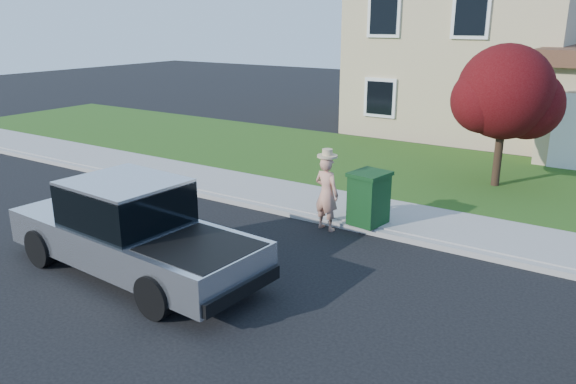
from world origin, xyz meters
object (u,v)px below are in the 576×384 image
object	(u,v)px
ornamental_tree	(506,97)
pickup_truck	(132,231)
woman	(327,192)
trash_bin	(369,198)

from	to	relation	value
ornamental_tree	pickup_truck	bearing A→B (deg)	-114.69
woman	trash_bin	distance (m)	0.94
pickup_truck	trash_bin	size ratio (longest dim) A/B	4.65
trash_bin	woman	bearing A→B (deg)	-138.76
woman	ornamental_tree	bearing A→B (deg)	-105.10
woman	trash_bin	world-z (taller)	woman
pickup_truck	woman	world-z (taller)	woman
pickup_truck	trash_bin	distance (m)	5.14
ornamental_tree	trash_bin	bearing A→B (deg)	-108.51
woman	ornamental_tree	distance (m)	6.09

